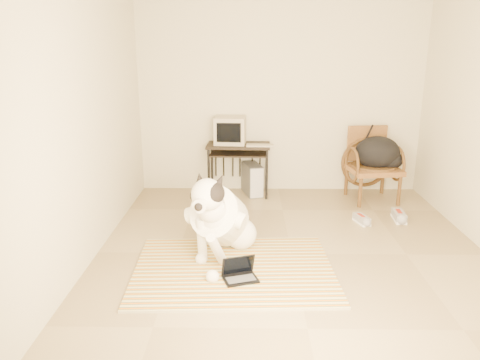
{
  "coord_description": "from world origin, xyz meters",
  "views": [
    {
      "loc": [
        -0.46,
        -4.4,
        2.07
      ],
      "look_at": [
        -0.53,
        -0.01,
        0.79
      ],
      "focal_mm": 35.0,
      "sensor_mm": 36.0,
      "label": 1
    }
  ],
  "objects_px": {
    "dog": "(220,219)",
    "crt_monitor": "(230,130)",
    "computer_desk": "(238,152)",
    "rattan_chair": "(372,164)",
    "laptop": "(240,273)",
    "backpack": "(380,154)",
    "pc_tower": "(252,179)"
  },
  "relations": [
    {
      "from": "crt_monitor",
      "to": "rattan_chair",
      "type": "height_order",
      "value": "crt_monitor"
    },
    {
      "from": "crt_monitor",
      "to": "backpack",
      "type": "height_order",
      "value": "crt_monitor"
    },
    {
      "from": "laptop",
      "to": "computer_desk",
      "type": "bearing_deg",
      "value": 91.3
    },
    {
      "from": "rattan_chair",
      "to": "backpack",
      "type": "bearing_deg",
      "value": -48.21
    },
    {
      "from": "dog",
      "to": "computer_desk",
      "type": "relative_size",
      "value": 1.5
    },
    {
      "from": "crt_monitor",
      "to": "pc_tower",
      "type": "height_order",
      "value": "crt_monitor"
    },
    {
      "from": "pc_tower",
      "to": "backpack",
      "type": "xyz_separation_m",
      "value": [
        1.7,
        -0.27,
        0.44
      ]
    },
    {
      "from": "pc_tower",
      "to": "rattan_chair",
      "type": "relative_size",
      "value": 0.51
    },
    {
      "from": "crt_monitor",
      "to": "backpack",
      "type": "relative_size",
      "value": 0.69
    },
    {
      "from": "dog",
      "to": "crt_monitor",
      "type": "bearing_deg",
      "value": 89.13
    },
    {
      "from": "laptop",
      "to": "crt_monitor",
      "type": "distance_m",
      "value": 2.76
    },
    {
      "from": "dog",
      "to": "computer_desk",
      "type": "xyz_separation_m",
      "value": [
        0.15,
        2.0,
        0.24
      ]
    },
    {
      "from": "laptop",
      "to": "crt_monitor",
      "type": "height_order",
      "value": "crt_monitor"
    },
    {
      "from": "pc_tower",
      "to": "backpack",
      "type": "relative_size",
      "value": 0.78
    },
    {
      "from": "laptop",
      "to": "computer_desk",
      "type": "height_order",
      "value": "computer_desk"
    },
    {
      "from": "computer_desk",
      "to": "rattan_chair",
      "type": "xyz_separation_m",
      "value": [
        1.83,
        -0.16,
        -0.13
      ]
    },
    {
      "from": "pc_tower",
      "to": "dog",
      "type": "bearing_deg",
      "value": -99.57
    },
    {
      "from": "crt_monitor",
      "to": "pc_tower",
      "type": "bearing_deg",
      "value": -8.24
    },
    {
      "from": "dog",
      "to": "rattan_chair",
      "type": "xyz_separation_m",
      "value": [
        1.97,
        1.84,
        0.11
      ]
    },
    {
      "from": "laptop",
      "to": "backpack",
      "type": "height_order",
      "value": "backpack"
    },
    {
      "from": "backpack",
      "to": "crt_monitor",
      "type": "bearing_deg",
      "value": 171.15
    },
    {
      "from": "dog",
      "to": "pc_tower",
      "type": "bearing_deg",
      "value": 80.43
    },
    {
      "from": "rattan_chair",
      "to": "pc_tower",
      "type": "bearing_deg",
      "value": 173.37
    },
    {
      "from": "rattan_chair",
      "to": "backpack",
      "type": "relative_size",
      "value": 1.53
    },
    {
      "from": "computer_desk",
      "to": "crt_monitor",
      "type": "bearing_deg",
      "value": 146.35
    },
    {
      "from": "computer_desk",
      "to": "pc_tower",
      "type": "relative_size",
      "value": 1.77
    },
    {
      "from": "dog",
      "to": "computer_desk",
      "type": "height_order",
      "value": "dog"
    },
    {
      "from": "dog",
      "to": "computer_desk",
      "type": "distance_m",
      "value": 2.02
    },
    {
      "from": "computer_desk",
      "to": "laptop",
      "type": "bearing_deg",
      "value": -88.7
    },
    {
      "from": "laptop",
      "to": "pc_tower",
      "type": "xyz_separation_m",
      "value": [
        0.14,
        2.57,
        0.14
      ]
    },
    {
      "from": "pc_tower",
      "to": "computer_desk",
      "type": "bearing_deg",
      "value": -170.96
    },
    {
      "from": "computer_desk",
      "to": "rattan_chair",
      "type": "bearing_deg",
      "value": -4.95
    }
  ]
}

